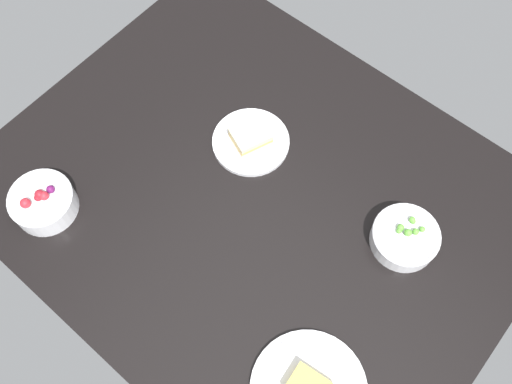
{
  "coord_description": "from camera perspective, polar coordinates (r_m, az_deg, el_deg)",
  "views": [
    {
      "loc": [
        34.63,
        -41.15,
        115.73
      ],
      "look_at": [
        0.0,
        0.0,
        6.0
      ],
      "focal_mm": 40.29,
      "sensor_mm": 36.0,
      "label": 1
    }
  ],
  "objects": [
    {
      "name": "plate_sandwich",
      "position": [
        1.29,
        -0.52,
        5.16
      ],
      "size": [
        17.44,
        17.44,
        4.3
      ],
      "color": "silver",
      "rests_on": "dining_table"
    },
    {
      "name": "dining_table",
      "position": [
        1.26,
        0.0,
        -0.8
      ],
      "size": [
        111.76,
        89.96,
        4.0
      ],
      "primitive_type": "cube",
      "color": "black",
      "rests_on": "ground"
    },
    {
      "name": "bowl_berries",
      "position": [
        1.28,
        -20.38,
        -0.95
      ],
      "size": [
        13.62,
        13.62,
        7.37
      ],
      "color": "silver",
      "rests_on": "dining_table"
    },
    {
      "name": "bowl_peas",
      "position": [
        1.21,
        14.56,
        -4.37
      ],
      "size": [
        13.97,
        13.97,
        5.62
      ],
      "color": "silver",
      "rests_on": "dining_table"
    }
  ]
}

